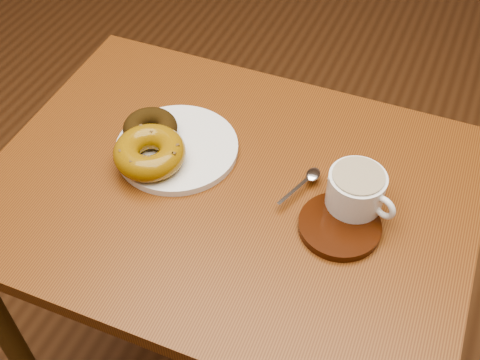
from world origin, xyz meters
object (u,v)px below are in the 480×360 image
at_px(saucer, 340,226).
at_px(coffee_cup, 357,190).
at_px(cafe_table, 230,228).
at_px(donut_plate, 177,148).

relative_size(saucer, coffee_cup, 1.11).
height_order(saucer, coffee_cup, coffee_cup).
height_order(cafe_table, saucer, saucer).
xyz_separation_m(donut_plate, saucer, (0.32, -0.05, 0.00)).
xyz_separation_m(donut_plate, coffee_cup, (0.33, -0.00, 0.04)).
bearing_deg(saucer, cafe_table, 175.26).
relative_size(cafe_table, coffee_cup, 7.09).
distance_m(cafe_table, coffee_cup, 0.27).
xyz_separation_m(cafe_table, coffee_cup, (0.21, 0.03, 0.17)).
bearing_deg(donut_plate, coffee_cup, -0.59).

